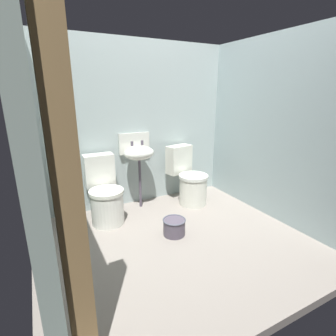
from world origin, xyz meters
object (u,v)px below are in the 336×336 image
toilet_right (189,180)px  sink (138,152)px  bucket (174,227)px  toilet_left (105,195)px  wooden_door_post (67,189)px

toilet_right → sink: (-0.67, 0.19, 0.43)m
bucket → toilet_left: bearing=130.0°
sink → toilet_left: bearing=-159.9°
bucket → sink: bearing=93.8°
toilet_left → sink: sink is taller
sink → wooden_door_post: bearing=-119.9°
sink → bucket: bearing=-86.2°
sink → bucket: 1.09m
wooden_door_post → sink: 2.15m
wooden_door_post → bucket: wooden_door_post is taller
toilet_right → bucket: 0.94m
toilet_left → toilet_right: same height
toilet_left → sink: 0.70m
toilet_left → sink: bearing=-159.8°
toilet_left → bucket: (0.57, -0.68, -0.22)m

